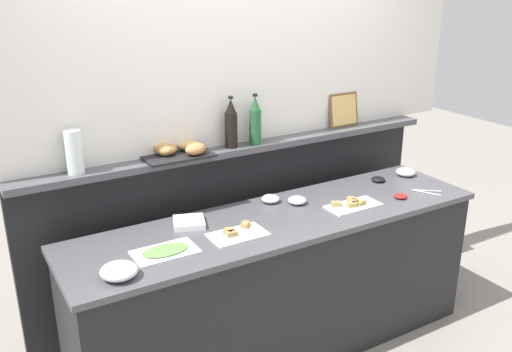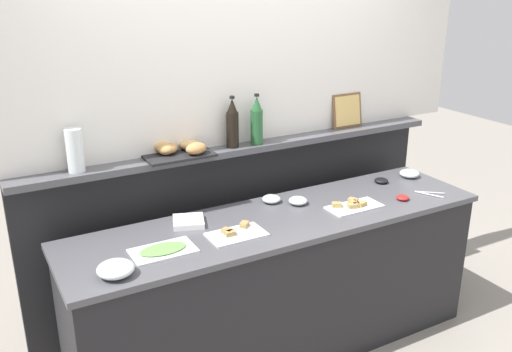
{
  "view_description": "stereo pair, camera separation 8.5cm",
  "coord_description": "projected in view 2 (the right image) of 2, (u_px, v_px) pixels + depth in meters",
  "views": [
    {
      "loc": [
        -1.63,
        -2.46,
        2.23
      ],
      "look_at": [
        -0.11,
        0.1,
        1.15
      ],
      "focal_mm": 39.23,
      "sensor_mm": 36.0,
      "label": 1
    },
    {
      "loc": [
        -1.56,
        -2.51,
        2.23
      ],
      "look_at": [
        -0.11,
        0.1,
        1.15
      ],
      "focal_mm": 39.23,
      "sensor_mm": 36.0,
      "label": 2
    }
  ],
  "objects": [
    {
      "name": "sandwich_platter_side",
      "position": [
        354.0,
        206.0,
        3.35
      ],
      "size": [
        0.34,
        0.17,
        0.04
      ],
      "color": "silver",
      "rests_on": "buffet_counter"
    },
    {
      "name": "buffet_counter",
      "position": [
        280.0,
        285.0,
        3.38
      ],
      "size": [
        2.53,
        0.65,
        0.9
      ],
      "color": "black",
      "rests_on": "ground_plane"
    },
    {
      "name": "water_carafe",
      "position": [
        75.0,
        150.0,
        2.95
      ],
      "size": [
        0.09,
        0.09,
        0.24
      ],
      "primitive_type": "cylinder",
      "color": "silver",
      "rests_on": "back_ledge_unit"
    },
    {
      "name": "condiment_bowl_cream",
      "position": [
        381.0,
        181.0,
        3.75
      ],
      "size": [
        0.09,
        0.09,
        0.03
      ],
      "primitive_type": "ellipsoid",
      "color": "black",
      "rests_on": "buffet_counter"
    },
    {
      "name": "sandwich_platter_rear",
      "position": [
        236.0,
        233.0,
        3.0
      ],
      "size": [
        0.31,
        0.19,
        0.04
      ],
      "color": "white",
      "rests_on": "buffet_counter"
    },
    {
      "name": "glass_bowl_medium",
      "position": [
        409.0,
        174.0,
        3.85
      ],
      "size": [
        0.13,
        0.13,
        0.05
      ],
      "color": "silver",
      "rests_on": "buffet_counter"
    },
    {
      "name": "glass_bowl_small",
      "position": [
        298.0,
        201.0,
        3.4
      ],
      "size": [
        0.11,
        0.11,
        0.05
      ],
      "color": "silver",
      "rests_on": "buffet_counter"
    },
    {
      "name": "condiment_bowl_dark",
      "position": [
        403.0,
        198.0,
        3.47
      ],
      "size": [
        0.08,
        0.08,
        0.03
      ],
      "primitive_type": "ellipsoid",
      "color": "red",
      "rests_on": "buffet_counter"
    },
    {
      "name": "cold_cuts_platter",
      "position": [
        163.0,
        250.0,
        2.82
      ],
      "size": [
        0.32,
        0.19,
        0.02
      ],
      "color": "white",
      "rests_on": "buffet_counter"
    },
    {
      "name": "napkin_stack",
      "position": [
        188.0,
        222.0,
        3.13
      ],
      "size": [
        0.22,
        0.22,
        0.03
      ],
      "primitive_type": "cube",
      "rotation": [
        0.0,
        0.0,
        -0.34
      ],
      "color": "white",
      "rests_on": "buffet_counter"
    },
    {
      "name": "framed_picture",
      "position": [
        347.0,
        111.0,
        3.82
      ],
      "size": [
        0.23,
        0.05,
        0.23
      ],
      "color": "brown",
      "rests_on": "back_ledge_unit"
    },
    {
      "name": "bread_basket",
      "position": [
        176.0,
        149.0,
        3.25
      ],
      "size": [
        0.4,
        0.31,
        0.08
      ],
      "color": "black",
      "rests_on": "back_ledge_unit"
    },
    {
      "name": "back_ledge_unit",
      "position": [
        241.0,
        226.0,
        3.72
      ],
      "size": [
        2.81,
        0.22,
        1.23
      ],
      "color": "black",
      "rests_on": "ground_plane"
    },
    {
      "name": "wine_bottle_green",
      "position": [
        257.0,
        122.0,
        3.43
      ],
      "size": [
        0.08,
        0.08,
        0.32
      ],
      "color": "#23562D",
      "rests_on": "back_ledge_unit"
    },
    {
      "name": "upper_wall_panel",
      "position": [
        237.0,
        30.0,
        3.31
      ],
      "size": [
        3.41,
        0.08,
        1.37
      ],
      "primitive_type": "cube",
      "color": "white",
      "rests_on": "back_ledge_unit"
    },
    {
      "name": "serving_tongs",
      "position": [
        429.0,
        193.0,
        3.56
      ],
      "size": [
        0.15,
        0.17,
        0.01
      ],
      "color": "#B7BABF",
      "rests_on": "buffet_counter"
    },
    {
      "name": "wine_bottle_dark",
      "position": [
        232.0,
        124.0,
        3.37
      ],
      "size": [
        0.08,
        0.08,
        0.32
      ],
      "color": "black",
      "rests_on": "back_ledge_unit"
    },
    {
      "name": "glass_bowl_large",
      "position": [
        116.0,
        269.0,
        2.59
      ],
      "size": [
        0.18,
        0.18,
        0.07
      ],
      "color": "silver",
      "rests_on": "buffet_counter"
    },
    {
      "name": "ground_plane",
      "position": [
        235.0,
        302.0,
        4.02
      ],
      "size": [
        12.0,
        12.0,
        0.0
      ],
      "primitive_type": "plane",
      "color": "gray"
    },
    {
      "name": "glass_bowl_extra",
      "position": [
        271.0,
        199.0,
        3.43
      ],
      "size": [
        0.11,
        0.11,
        0.05
      ],
      "color": "silver",
      "rests_on": "buffet_counter"
    }
  ]
}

